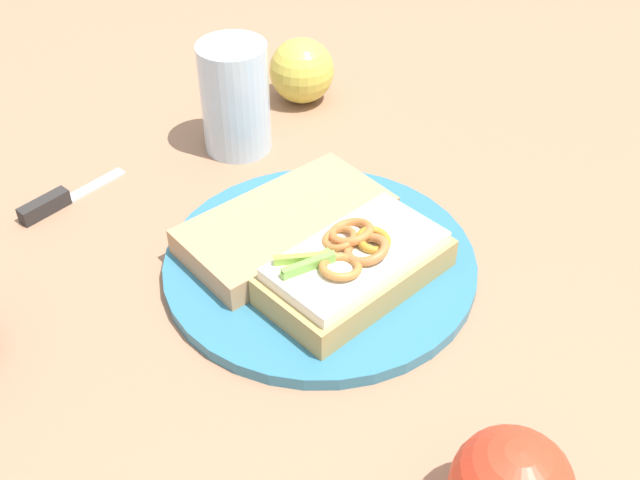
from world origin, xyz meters
TOP-DOWN VIEW (x-y plane):
  - ground_plane at (0.00, 0.00)m, footprint 2.00×2.00m
  - plate at (0.00, 0.00)m, footprint 0.26×0.26m
  - sandwich at (0.02, -0.03)m, footprint 0.17×0.16m
  - bread_slice_side at (-0.03, 0.03)m, footprint 0.20×0.18m
  - apple_2 at (0.01, 0.28)m, footprint 0.08×0.08m
  - drinking_glass at (-0.06, 0.19)m, footprint 0.07×0.07m
  - knife at (-0.23, 0.11)m, footprint 0.09×0.08m

SIDE VIEW (x-z plane):
  - ground_plane at x=0.00m, z-range 0.00..0.00m
  - plate at x=0.00m, z-range 0.00..0.01m
  - knife at x=-0.23m, z-range 0.00..0.01m
  - bread_slice_side at x=-0.03m, z-range 0.01..0.03m
  - sandwich at x=0.02m, z-range 0.01..0.05m
  - apple_2 at x=0.01m, z-range 0.00..0.07m
  - drinking_glass at x=-0.06m, z-range 0.00..0.11m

